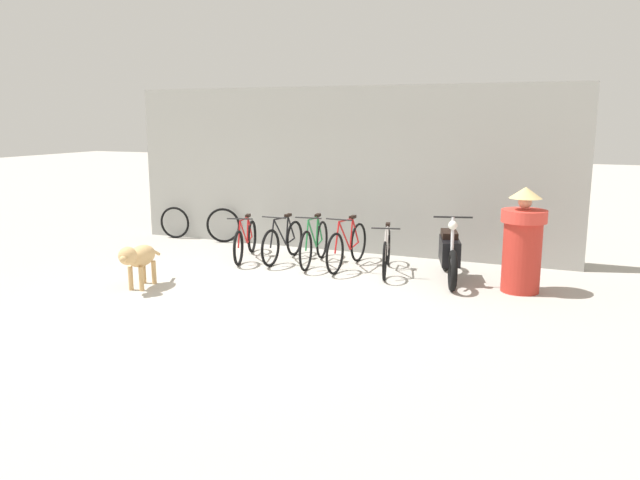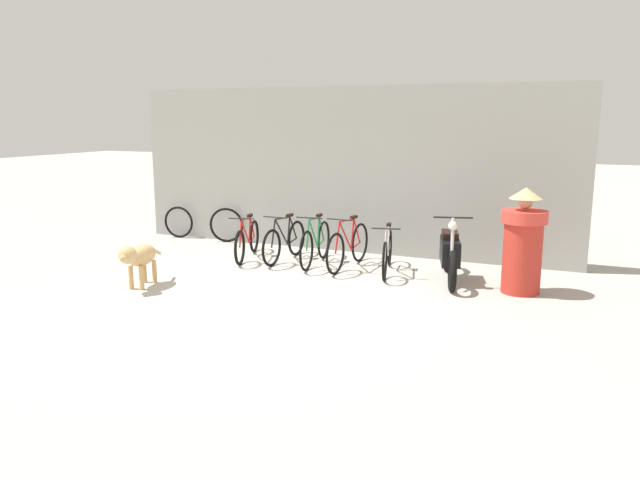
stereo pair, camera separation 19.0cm
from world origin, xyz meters
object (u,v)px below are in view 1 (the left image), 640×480
Objects in this scene: bicycle_1 at (283,242)px; bicycle_2 at (314,244)px; spare_tire_left at (223,225)px; stray_dog at (139,257)px; person_in_robes at (523,241)px; motorcycle at (449,253)px; spare_tire_right at (175,223)px; bicycle_0 at (245,241)px; bicycle_4 at (387,252)px; bicycle_3 at (347,246)px.

bicycle_1 is 0.96× the size of bicycle_2.
spare_tire_left is at bearing -119.89° from bicycle_2.
stray_dog is 5.72m from person_in_robes.
motorcycle is 2.58× the size of spare_tire_left.
person_in_robes is 7.39m from spare_tire_right.
bicycle_2 is 2.72m from spare_tire_left.
bicycle_0 is 1.06× the size of person_in_robes.
bicycle_2 is 2.36× the size of spare_tire_left.
spare_tire_left reaches higher than stray_dog.
bicycle_4 is 1.07× the size of person_in_robes.
spare_tire_left is at bearing -31.19° from person_in_robes.
spare_tire_left is (-2.50, 1.07, -0.01)m from bicycle_2.
bicycle_1 reaches higher than bicycle_4.
bicycle_2 is 3.56m from person_in_robes.
bicycle_1 is at bearing 144.33° from stray_dog.
stray_dog is at bearing -42.18° from bicycle_3.
bicycle_4 is at bearing -26.66° from person_in_robes.
stray_dog is (-1.82, -2.47, 0.11)m from bicycle_2.
bicycle_4 is at bearing 73.87° from bicycle_0.
motorcycle is at bearing -14.37° from spare_tire_left.
bicycle_2 is 0.97× the size of bicycle_3.
bicycle_1 is 0.94× the size of bicycle_3.
motorcycle reaches higher than spare_tire_left.
person_in_robes is (4.14, -0.46, 0.42)m from bicycle_1.
bicycle_3 is 2.95m from person_in_robes.
spare_tire_left is at bearing -179.39° from stray_dog.
person_in_robes reaches higher than motorcycle.
bicycle_3 is 0.73m from bicycle_4.
bicycle_2 is at bearing -88.03° from bicycle_3.
person_in_robes is 6.21m from spare_tire_left.
stray_dog is at bearing -24.95° from bicycle_1.
person_in_robes is (4.85, -0.36, 0.44)m from bicycle_0.
bicycle_4 is at bearing 87.40° from bicycle_1.
motorcycle is at bearing 86.11° from bicycle_1.
bicycle_2 reaches higher than bicycle_1.
motorcycle is (2.41, -0.19, 0.07)m from bicycle_2.
bicycle_0 is 2.68m from bicycle_4.
spare_tire_left reaches higher than spare_tire_right.
bicycle_1 is 2.40× the size of spare_tire_right.
motorcycle reaches higher than spare_tire_right.
person_in_robes reaches higher than stray_dog.
bicycle_2 is at bearing -24.19° from person_in_robes.
stray_dog is 1.61× the size of spare_tire_left.
spare_tire_right is at bearing 179.71° from spare_tire_left.
bicycle_2 reaches higher than stray_dog.
bicycle_1 is 4.19m from person_in_robes.
bicycle_4 is 1.45× the size of stray_dog.
bicycle_1 is 3.04m from motorcycle.
bicycle_2 reaches higher than spare_tire_right.
bicycle_0 is 1.96m from bicycle_3.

